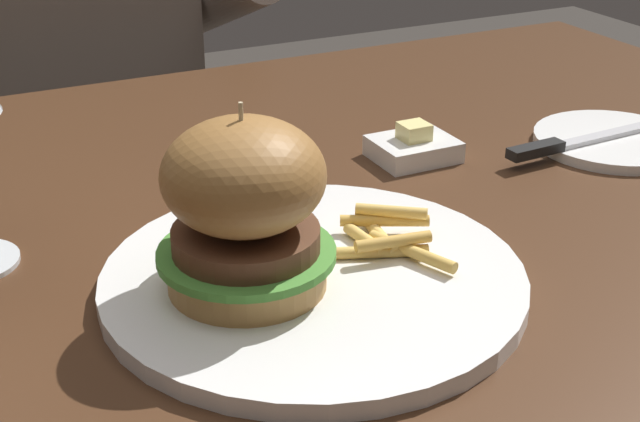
{
  "coord_description": "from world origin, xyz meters",
  "views": [
    {
      "loc": [
        -0.29,
        -0.64,
        1.07
      ],
      "look_at": [
        -0.03,
        -0.11,
        0.78
      ],
      "focal_mm": 50.0,
      "sensor_mm": 36.0,
      "label": 1
    }
  ],
  "objects_px": {
    "table_knife": "(577,141)",
    "diner_person": "(79,143)",
    "main_plate": "(313,279)",
    "bread_plate": "(613,141)",
    "butter_dish": "(413,147)",
    "burger_sandwich": "(245,206)"
  },
  "relations": [
    {
      "from": "table_knife",
      "to": "diner_person",
      "type": "relative_size",
      "value": 0.17
    },
    {
      "from": "main_plate",
      "to": "bread_plate",
      "type": "distance_m",
      "value": 0.41
    },
    {
      "from": "diner_person",
      "to": "table_knife",
      "type": "bearing_deg",
      "value": -63.98
    },
    {
      "from": "diner_person",
      "to": "bread_plate",
      "type": "bearing_deg",
      "value": -60.73
    },
    {
      "from": "bread_plate",
      "to": "diner_person",
      "type": "xyz_separation_m",
      "value": [
        -0.4,
        0.71,
        -0.18
      ]
    },
    {
      "from": "table_knife",
      "to": "butter_dish",
      "type": "xyz_separation_m",
      "value": [
        -0.15,
        0.06,
        -0.0
      ]
    },
    {
      "from": "bread_plate",
      "to": "butter_dish",
      "type": "xyz_separation_m",
      "value": [
        -0.2,
        0.06,
        0.01
      ]
    },
    {
      "from": "main_plate",
      "to": "diner_person",
      "type": "xyz_separation_m",
      "value": [
        -0.01,
        0.83,
        -0.18
      ]
    },
    {
      "from": "main_plate",
      "to": "burger_sandwich",
      "type": "relative_size",
      "value": 2.29
    },
    {
      "from": "table_knife",
      "to": "bread_plate",
      "type": "bearing_deg",
      "value": 2.92
    },
    {
      "from": "burger_sandwich",
      "to": "butter_dish",
      "type": "bearing_deg",
      "value": 35.89
    },
    {
      "from": "bread_plate",
      "to": "diner_person",
      "type": "bearing_deg",
      "value": 119.27
    },
    {
      "from": "burger_sandwich",
      "to": "butter_dish",
      "type": "relative_size",
      "value": 1.73
    },
    {
      "from": "main_plate",
      "to": "table_knife",
      "type": "xyz_separation_m",
      "value": [
        0.34,
        0.12,
        0.01
      ]
    },
    {
      "from": "burger_sandwich",
      "to": "bread_plate",
      "type": "xyz_separation_m",
      "value": [
        0.44,
        0.12,
        -0.07
      ]
    },
    {
      "from": "bread_plate",
      "to": "butter_dish",
      "type": "relative_size",
      "value": 2.05
    },
    {
      "from": "bread_plate",
      "to": "table_knife",
      "type": "relative_size",
      "value": 0.76
    },
    {
      "from": "main_plate",
      "to": "burger_sandwich",
      "type": "distance_m",
      "value": 0.08
    },
    {
      "from": "burger_sandwich",
      "to": "main_plate",
      "type": "bearing_deg",
      "value": -2.64
    },
    {
      "from": "main_plate",
      "to": "butter_dish",
      "type": "height_order",
      "value": "butter_dish"
    },
    {
      "from": "burger_sandwich",
      "to": "diner_person",
      "type": "xyz_separation_m",
      "value": [
        0.04,
        0.82,
        -0.25
      ]
    },
    {
      "from": "diner_person",
      "to": "main_plate",
      "type": "bearing_deg",
      "value": -89.58
    }
  ]
}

